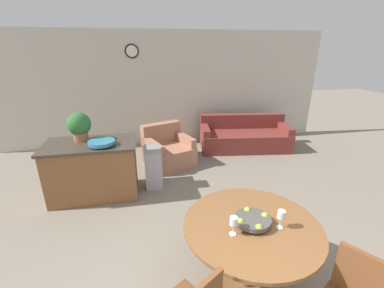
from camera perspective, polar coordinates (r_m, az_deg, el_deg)
name	(u,v)px	position (r m, az deg, el deg)	size (l,w,h in m)	color
wall_back	(165,89)	(6.41, -5.92, 12.01)	(8.00, 0.09, 2.70)	beige
dining_table	(251,239)	(2.68, 12.90, -19.90)	(1.29, 1.29, 0.77)	brown
fruit_bowl	(253,220)	(2.54, 13.32, -16.04)	(0.34, 0.34, 0.10)	#4C4742
wine_glass_left	(234,222)	(2.35, 9.23, -16.69)	(0.07, 0.07, 0.18)	silver
wine_glass_right	(281,215)	(2.53, 19.21, -14.74)	(0.07, 0.07, 0.18)	silver
kitchen_island	(94,169)	(4.47, -20.99, -5.26)	(1.40, 0.80, 0.92)	brown
teal_bowl	(102,142)	(4.11, -19.46, 0.33)	(0.40, 0.40, 0.08)	teal
potted_plant	(79,126)	(4.41, -23.78, 3.78)	(0.36, 0.36, 0.45)	#A36642
trash_bin	(153,167)	(4.48, -8.58, -5.17)	(0.29, 0.26, 0.76)	#9E9EA3
couch	(244,137)	(6.33, 11.51, 1.50)	(2.18, 1.16, 0.77)	maroon
armchair	(168,151)	(5.41, -5.39, -1.50)	(1.12, 1.14, 0.80)	#A87056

